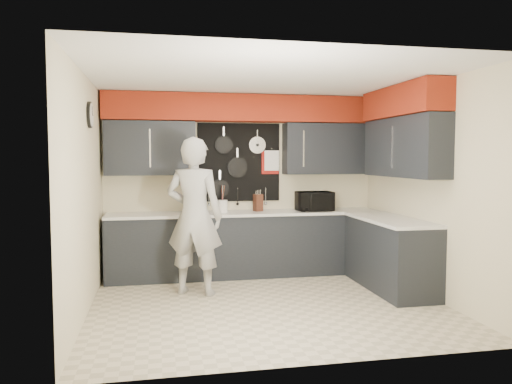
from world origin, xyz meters
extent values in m
plane|color=beige|center=(0.00, 0.00, 0.00)|extent=(4.00, 4.00, 0.00)
cube|color=beige|center=(0.00, 1.75, 1.30)|extent=(4.00, 0.01, 2.60)
cube|color=black|center=(-1.33, 1.59, 1.83)|extent=(1.24, 0.32, 0.75)
cube|color=black|center=(1.28, 1.59, 1.83)|extent=(1.34, 0.32, 0.75)
cube|color=maroon|center=(0.00, 1.57, 2.40)|extent=(3.94, 0.36, 0.38)
cube|color=black|center=(-0.05, 1.74, 1.62)|extent=(1.22, 0.03, 1.15)
cylinder|color=black|center=(-0.28, 1.70, 1.88)|extent=(0.26, 0.04, 0.26)
cylinder|color=black|center=(-0.08, 1.70, 1.55)|extent=(0.30, 0.04, 0.30)
cylinder|color=black|center=(-0.34, 1.70, 1.24)|extent=(0.27, 0.04, 0.27)
cylinder|color=silver|center=(0.22, 1.70, 1.88)|extent=(0.25, 0.02, 0.25)
cube|color=maroon|center=(0.42, 1.72, 1.62)|extent=(0.26, 0.01, 0.34)
cube|color=white|center=(0.44, 1.70, 1.65)|extent=(0.22, 0.01, 0.30)
cylinder|color=silver|center=(-0.50, 1.71, 1.13)|extent=(0.01, 0.01, 0.20)
cylinder|color=silver|center=(-0.08, 1.71, 1.13)|extent=(0.01, 0.01, 0.20)
cylinder|color=silver|center=(0.35, 1.71, 1.13)|extent=(0.01, 0.01, 0.20)
cube|color=beige|center=(2.00, 0.00, 1.30)|extent=(0.01, 3.50, 2.60)
cube|color=black|center=(1.84, 0.30, 1.83)|extent=(0.32, 1.70, 0.75)
cube|color=maroon|center=(1.82, 0.30, 2.40)|extent=(0.36, 1.70, 0.38)
cube|color=beige|center=(-2.00, 0.00, 1.30)|extent=(0.01, 3.50, 2.60)
cylinder|color=black|center=(-1.98, 0.40, 2.18)|extent=(0.04, 0.30, 0.30)
cylinder|color=white|center=(-1.96, 0.40, 2.18)|extent=(0.01, 0.26, 0.26)
cube|color=black|center=(0.00, 1.45, 0.44)|extent=(3.90, 0.60, 0.88)
cube|color=silver|center=(0.00, 1.44, 0.90)|extent=(3.90, 0.63, 0.04)
cube|color=black|center=(1.70, 0.35, 0.44)|extent=(0.60, 1.60, 0.88)
cube|color=silver|center=(1.69, 0.35, 0.90)|extent=(0.63, 1.60, 0.04)
cube|color=black|center=(0.00, 1.19, 0.05)|extent=(3.90, 0.06, 0.10)
imported|color=black|center=(1.00, 1.37, 1.06)|extent=(0.52, 0.36, 0.28)
cube|color=#391C12|center=(0.19, 1.49, 1.04)|extent=(0.14, 0.14, 0.25)
cylinder|color=white|center=(-0.33, 1.43, 1.01)|extent=(0.14, 0.14, 0.18)
cube|color=black|center=(-0.76, 1.38, 0.94)|extent=(0.19, 0.23, 0.03)
cube|color=black|center=(-0.76, 1.46, 1.10)|extent=(0.19, 0.07, 0.31)
cube|color=black|center=(-0.76, 1.38, 1.23)|extent=(0.19, 0.23, 0.06)
cylinder|color=black|center=(-0.76, 1.36, 1.02)|extent=(0.11, 0.11, 0.15)
imported|color=#999997|center=(-0.80, 0.59, 0.97)|extent=(0.84, 0.70, 1.95)
camera|label=1|loc=(-1.24, -5.55, 1.70)|focal=35.00mm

